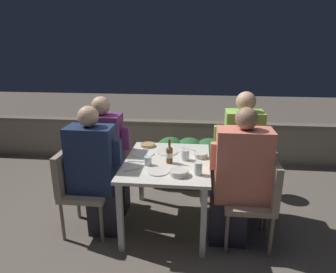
# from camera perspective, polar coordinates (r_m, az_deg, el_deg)

# --- Properties ---
(ground_plane) EXTENTS (16.00, 16.00, 0.00)m
(ground_plane) POSITION_cam_1_polar(r_m,az_deg,el_deg) (3.25, -0.15, -16.20)
(ground_plane) COLOR #665B51
(parapet_wall) EXTENTS (9.00, 0.18, 0.64)m
(parapet_wall) POSITION_cam_1_polar(r_m,az_deg,el_deg) (4.72, 2.20, -0.77)
(parapet_wall) COLOR gray
(parapet_wall) RESTS_ON ground_plane
(dining_table) EXTENTS (0.82, 1.04, 0.71)m
(dining_table) POSITION_cam_1_polar(r_m,az_deg,el_deg) (2.95, -0.16, -6.18)
(dining_table) COLOR silver
(dining_table) RESTS_ON ground_plane
(planter_hedge) EXTENTS (0.89, 0.47, 0.64)m
(planter_hedge) POSITION_cam_1_polar(r_m,az_deg,el_deg) (3.89, 4.06, -4.33)
(planter_hedge) COLOR brown
(planter_hedge) RESTS_ON ground_plane
(chair_left_near) EXTENTS (0.44, 0.44, 0.84)m
(chair_left_near) POSITION_cam_1_polar(r_m,az_deg,el_deg) (3.05, -16.90, -8.47)
(chair_left_near) COLOR gray
(chair_left_near) RESTS_ON ground_plane
(person_navy_jumper) EXTENTS (0.50, 0.26, 1.27)m
(person_navy_jumper) POSITION_cam_1_polar(r_m,az_deg,el_deg) (2.93, -13.58, -6.57)
(person_navy_jumper) COLOR #282833
(person_navy_jumper) RESTS_ON ground_plane
(chair_left_far) EXTENTS (0.44, 0.44, 0.84)m
(chair_left_far) POSITION_cam_1_polar(r_m,az_deg,el_deg) (3.38, -14.56, -5.61)
(chair_left_far) COLOR gray
(chair_left_far) RESTS_ON ground_plane
(person_purple_stripe) EXTENTS (0.48, 0.26, 1.28)m
(person_purple_stripe) POSITION_cam_1_polar(r_m,az_deg,el_deg) (3.27, -11.56, -3.60)
(person_purple_stripe) COLOR #282833
(person_purple_stripe) RESTS_ON ground_plane
(chair_right_near) EXTENTS (0.44, 0.44, 0.84)m
(chair_right_near) POSITION_cam_1_polar(r_m,az_deg,el_deg) (2.85, 16.93, -10.37)
(chair_right_near) COLOR gray
(chair_right_near) RESTS_ON ground_plane
(person_coral_top) EXTENTS (0.52, 0.26, 1.29)m
(person_coral_top) POSITION_cam_1_polar(r_m,az_deg,el_deg) (2.76, 13.20, -7.86)
(person_coral_top) COLOR #282833
(person_coral_top) RESTS_ON ground_plane
(chair_right_far) EXTENTS (0.44, 0.44, 0.84)m
(chair_right_far) POSITION_cam_1_polar(r_m,az_deg,el_deg) (3.21, 16.49, -7.05)
(chair_right_far) COLOR gray
(chair_right_far) RESTS_ON ground_plane
(person_green_blouse) EXTENTS (0.47, 0.26, 1.36)m
(person_green_blouse) POSITION_cam_1_polar(r_m,az_deg,el_deg) (3.11, 13.30, -3.98)
(person_green_blouse) COLOR #282833
(person_green_blouse) RESTS_ON ground_plane
(beer_bottle) EXTENTS (0.06, 0.06, 0.23)m
(beer_bottle) POSITION_cam_1_polar(r_m,az_deg,el_deg) (2.83, 0.28, -3.36)
(beer_bottle) COLOR brown
(beer_bottle) RESTS_ON dining_table
(plate_0) EXTENTS (0.23, 0.23, 0.01)m
(plate_0) POSITION_cam_1_polar(r_m,az_deg,el_deg) (3.12, -0.23, -2.96)
(plate_0) COLOR silver
(plate_0) RESTS_ON dining_table
(plate_1) EXTENTS (0.23, 0.23, 0.01)m
(plate_1) POSITION_cam_1_polar(r_m,az_deg,el_deg) (3.10, -4.79, -3.22)
(plate_1) COLOR white
(plate_1) RESTS_ON dining_table
(plate_2) EXTENTS (0.20, 0.20, 0.01)m
(plate_2) POSITION_cam_1_polar(r_m,az_deg,el_deg) (2.67, -1.92, -6.68)
(plate_2) COLOR silver
(plate_2) RESTS_ON dining_table
(bowl_0) EXTENTS (0.13, 0.13, 0.05)m
(bowl_0) POSITION_cam_1_polar(r_m,az_deg,el_deg) (3.00, 6.24, -3.50)
(bowl_0) COLOR beige
(bowl_0) RESTS_ON dining_table
(bowl_1) EXTENTS (0.16, 0.16, 0.05)m
(bowl_1) POSITION_cam_1_polar(r_m,az_deg,el_deg) (2.60, 2.13, -6.82)
(bowl_1) COLOR beige
(bowl_1) RESTS_ON dining_table
(bowl_2) EXTENTS (0.16, 0.16, 0.03)m
(bowl_2) POSITION_cam_1_polar(r_m,az_deg,el_deg) (3.31, -3.85, -1.58)
(bowl_2) COLOR tan
(bowl_2) RESTS_ON dining_table
(glass_cup_0) EXTENTS (0.07, 0.07, 0.11)m
(glass_cup_0) POSITION_cam_1_polar(r_m,az_deg,el_deg) (2.61, 5.78, -6.10)
(glass_cup_0) COLOR silver
(glass_cup_0) RESTS_ON dining_table
(glass_cup_1) EXTENTS (0.07, 0.07, 0.08)m
(glass_cup_1) POSITION_cam_1_polar(r_m,az_deg,el_deg) (2.80, -3.84, -4.65)
(glass_cup_1) COLOR silver
(glass_cup_1) RESTS_ON dining_table
(glass_cup_2) EXTENTS (0.08, 0.08, 0.10)m
(glass_cup_2) POSITION_cam_1_polar(r_m,az_deg,el_deg) (2.92, 3.32, -3.54)
(glass_cup_2) COLOR silver
(glass_cup_2) RESTS_ON dining_table
(fork_0) EXTENTS (0.16, 0.10, 0.01)m
(fork_0) POSITION_cam_1_polar(r_m,az_deg,el_deg) (3.22, 3.82, -2.40)
(fork_0) COLOR silver
(fork_0) RESTS_ON dining_table
(fork_1) EXTENTS (0.15, 0.12, 0.01)m
(fork_1) POSITION_cam_1_polar(r_m,az_deg,el_deg) (2.72, -6.78, -6.31)
(fork_1) COLOR silver
(fork_1) RESTS_ON dining_table
(fork_2) EXTENTS (0.17, 0.02, 0.01)m
(fork_2) POSITION_cam_1_polar(r_m,az_deg,el_deg) (2.90, -6.08, -4.76)
(fork_2) COLOR silver
(fork_2) RESTS_ON dining_table
(potted_plant) EXTENTS (0.28, 0.28, 0.66)m
(potted_plant) POSITION_cam_1_polar(r_m,az_deg,el_deg) (3.80, 17.29, -5.00)
(potted_plant) COLOR brown
(potted_plant) RESTS_ON ground_plane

